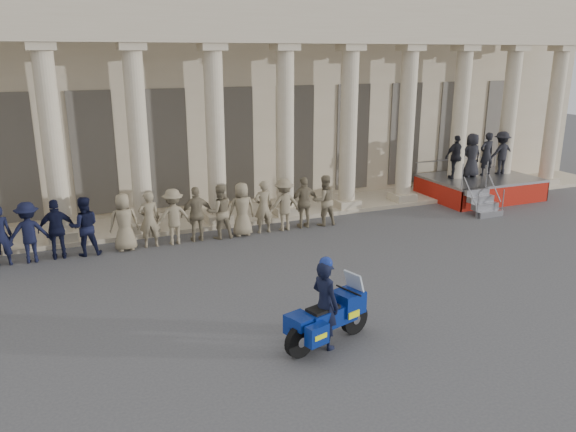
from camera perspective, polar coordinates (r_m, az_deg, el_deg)
The scene contains 6 objects.
ground at distance 12.90m, azimuth -2.79°, elevation -11.36°, with size 90.00×90.00×0.00m, color #444446.
building at distance 25.85m, azimuth -14.47°, elevation 12.52°, with size 40.00×12.50×9.00m.
officer_rank at distance 18.10m, azimuth -20.32°, elevation -1.03°, with size 17.56×0.69×1.83m.
reviewing_stand at distance 25.19m, azimuth 19.10°, elevation 4.99°, with size 4.49×4.25×2.75m.
motorcycle at distance 12.02m, azimuth 4.20°, elevation -10.18°, with size 2.23×1.21×1.46m.
rider at distance 11.79m, azimuth 3.79°, elevation -8.81°, with size 0.64×0.80×2.01m.
Camera 1 is at (-3.84, -10.78, 5.97)m, focal length 35.00 mm.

